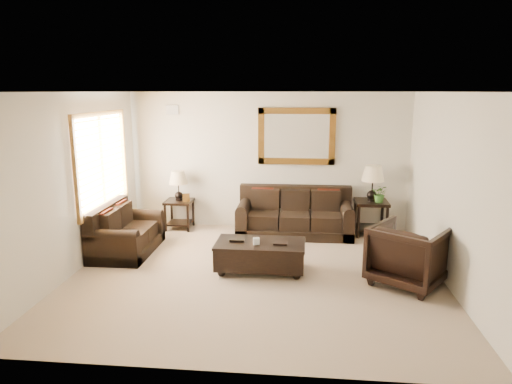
# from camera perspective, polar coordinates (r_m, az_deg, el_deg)

# --- Properties ---
(room) EXTENTS (5.51, 5.01, 2.71)m
(room) POSITION_cam_1_polar(r_m,az_deg,el_deg) (6.63, -0.04, 0.66)
(room) COLOR gray
(room) RESTS_ON ground
(window) EXTENTS (0.07, 1.96, 1.66)m
(window) POSITION_cam_1_polar(r_m,az_deg,el_deg) (8.16, -18.64, 3.67)
(window) COLOR white
(window) RESTS_ON room
(mirror) EXTENTS (1.50, 0.06, 1.10)m
(mirror) POSITION_cam_1_polar(r_m,az_deg,el_deg) (8.97, 5.08, 6.94)
(mirror) COLOR #4C2E0F
(mirror) RESTS_ON room
(air_vent) EXTENTS (0.25, 0.02, 0.18)m
(air_vent) POSITION_cam_1_polar(r_m,az_deg,el_deg) (9.30, -10.41, 10.07)
(air_vent) COLOR #999999
(air_vent) RESTS_ON room
(sofa) EXTENTS (2.19, 0.95, 0.90)m
(sofa) POSITION_cam_1_polar(r_m,az_deg,el_deg) (8.85, 4.87, -3.18)
(sofa) COLOR black
(sofa) RESTS_ON room
(loveseat) EXTENTS (0.88, 1.48, 0.83)m
(loveseat) POSITION_cam_1_polar(r_m,az_deg,el_deg) (8.16, -16.18, -5.14)
(loveseat) COLOR black
(loveseat) RESTS_ON room
(end_table_left) EXTENTS (0.53, 0.53, 1.17)m
(end_table_left) POSITION_cam_1_polar(r_m,az_deg,el_deg) (9.18, -9.63, 0.08)
(end_table_left) COLOR black
(end_table_left) RESTS_ON room
(end_table_right) EXTENTS (0.61, 0.61, 1.35)m
(end_table_right) POSITION_cam_1_polar(r_m,az_deg,el_deg) (8.91, 14.31, 0.24)
(end_table_right) COLOR black
(end_table_right) RESTS_ON room
(coffee_table) EXTENTS (1.37, 0.75, 0.58)m
(coffee_table) POSITION_cam_1_polar(r_m,az_deg,el_deg) (7.04, 0.54, -7.64)
(coffee_table) COLOR black
(coffee_table) RESTS_ON room
(armchair) EXTENTS (1.27, 1.26, 0.96)m
(armchair) POSITION_cam_1_polar(r_m,az_deg,el_deg) (6.87, 18.56, -7.10)
(armchair) COLOR black
(armchair) RESTS_ON floor
(potted_plant) EXTENTS (0.40, 0.42, 0.26)m
(potted_plant) POSITION_cam_1_polar(r_m,az_deg,el_deg) (8.84, 15.25, -0.44)
(potted_plant) COLOR #2D5A1F
(potted_plant) RESTS_ON end_table_right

